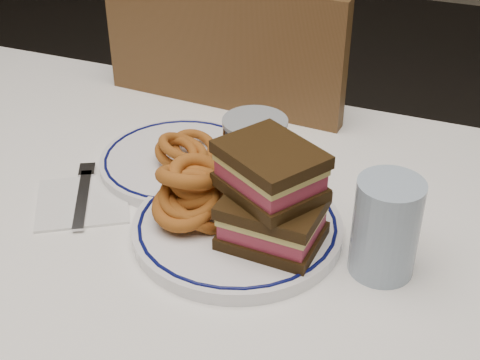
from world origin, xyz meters
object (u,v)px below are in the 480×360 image
at_px(chair_far, 249,172).
at_px(main_plate, 237,227).
at_px(beer_mug, 256,166).
at_px(far_plate, 181,161).
at_px(reuben_sandwich, 271,196).

xyz_separation_m(chair_far, main_plate, (0.16, -0.47, 0.23)).
xyz_separation_m(main_plate, beer_mug, (0.00, 0.06, 0.06)).
bearing_deg(chair_far, beer_mug, -68.05).
relative_size(chair_far, far_plate, 3.88).
bearing_deg(beer_mug, main_plate, -93.81).
xyz_separation_m(reuben_sandwich, beer_mug, (-0.05, 0.07, -0.01)).
relative_size(beer_mug, far_plate, 0.57).
bearing_deg(chair_far, reuben_sandwich, -66.28).
bearing_deg(chair_far, main_plate, -71.03).
height_order(chair_far, beer_mug, chair_far).
distance_m(reuben_sandwich, beer_mug, 0.09).
bearing_deg(far_plate, beer_mug, -24.44).
relative_size(main_plate, far_plate, 1.12).
distance_m(chair_far, reuben_sandwich, 0.61).
bearing_deg(reuben_sandwich, main_plate, 166.32).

